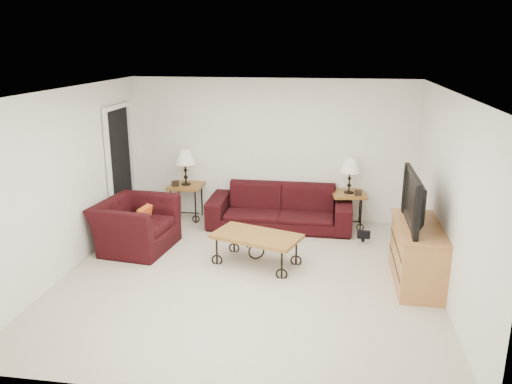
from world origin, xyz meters
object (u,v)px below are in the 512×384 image
(sofa, at_px, (280,207))
(armchair, at_px, (136,225))
(coffee_table, at_px, (256,250))
(backpack, at_px, (363,230))
(side_table_right, at_px, (348,210))
(television, at_px, (421,200))
(tv_stand, at_px, (417,254))
(lamp_right, at_px, (350,176))
(lamp_left, at_px, (185,167))
(side_table_left, at_px, (187,202))

(sofa, height_order, armchair, armchair)
(coffee_table, height_order, backpack, coffee_table)
(side_table_right, bearing_deg, armchair, -155.57)
(armchair, height_order, backpack, armchair)
(side_table_right, height_order, armchair, armchair)
(sofa, height_order, television, television)
(tv_stand, bearing_deg, armchair, 172.23)
(side_table_right, distance_m, lamp_right, 0.61)
(armchair, distance_m, backpack, 3.58)
(armchair, bearing_deg, television, -90.71)
(tv_stand, relative_size, backpack, 3.31)
(television, bearing_deg, lamp_left, -118.78)
(sofa, distance_m, coffee_table, 1.63)
(side_table_left, xyz_separation_m, television, (3.71, -2.04, 0.83))
(side_table_right, height_order, backpack, side_table_right)
(backpack, bearing_deg, lamp_left, -173.52)
(sofa, xyz_separation_m, side_table_left, (-1.71, 0.18, -0.04))
(lamp_left, xyz_separation_m, lamp_right, (2.87, 0.00, -0.04))
(coffee_table, relative_size, television, 1.01)
(side_table_left, xyz_separation_m, tv_stand, (3.73, -2.04, 0.08))
(lamp_right, relative_size, armchair, 0.52)
(lamp_right, height_order, television, television)
(lamp_left, height_order, tv_stand, lamp_left)
(lamp_left, bearing_deg, television, -28.78)
(coffee_table, bearing_deg, lamp_right, 53.63)
(side_table_left, height_order, backpack, side_table_left)
(armchair, height_order, tv_stand, tv_stand)
(side_table_left, relative_size, lamp_left, 1.00)
(side_table_left, height_order, side_table_right, side_table_left)
(armchair, xyz_separation_m, tv_stand, (4.11, -0.56, 0.02))
(lamp_right, bearing_deg, sofa, -171.18)
(tv_stand, relative_size, television, 1.12)
(lamp_right, bearing_deg, lamp_left, 180.00)
(side_table_left, distance_m, armchair, 1.52)
(armchair, relative_size, tv_stand, 0.88)
(sofa, bearing_deg, television, -42.90)
(lamp_left, bearing_deg, lamp_right, 0.00)
(sofa, bearing_deg, tv_stand, -42.62)
(side_table_right, bearing_deg, backpack, -70.89)
(sofa, relative_size, lamp_right, 4.00)
(side_table_left, height_order, lamp_left, lamp_left)
(armchair, xyz_separation_m, television, (4.08, -0.56, 0.77))
(coffee_table, bearing_deg, television, -6.37)
(side_table_left, distance_m, coffee_table, 2.37)
(lamp_right, bearing_deg, backpack, -70.89)
(coffee_table, relative_size, armchair, 1.04)
(side_table_right, distance_m, armchair, 3.57)
(sofa, xyz_separation_m, television, (2.00, -1.86, 0.79))
(lamp_right, height_order, tv_stand, lamp_right)
(lamp_left, height_order, television, television)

